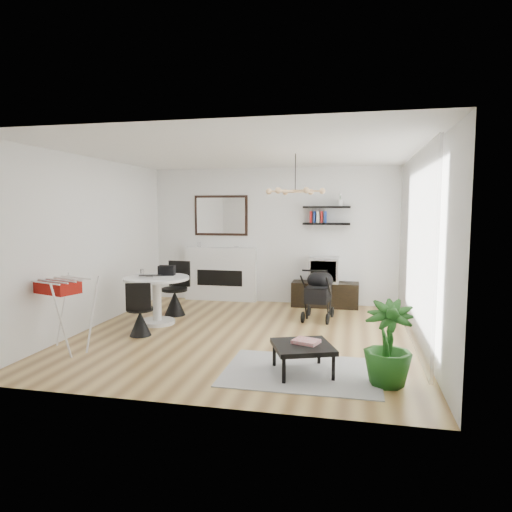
% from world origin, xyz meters
% --- Properties ---
extents(floor, '(5.00, 5.00, 0.00)m').
position_xyz_m(floor, '(0.00, 0.00, 0.00)').
color(floor, olive).
rests_on(floor, ground).
extents(ceiling, '(5.00, 5.00, 0.00)m').
position_xyz_m(ceiling, '(0.00, 0.00, 2.70)').
color(ceiling, white).
rests_on(ceiling, wall_back).
extents(wall_back, '(5.00, 0.00, 5.00)m').
position_xyz_m(wall_back, '(0.00, 2.50, 1.35)').
color(wall_back, white).
rests_on(wall_back, floor).
extents(wall_left, '(0.00, 5.00, 5.00)m').
position_xyz_m(wall_left, '(-2.50, 0.00, 1.35)').
color(wall_left, white).
rests_on(wall_left, floor).
extents(wall_right, '(0.00, 5.00, 5.00)m').
position_xyz_m(wall_right, '(2.50, 0.00, 1.35)').
color(wall_right, white).
rests_on(wall_right, floor).
extents(sheer_curtain, '(0.04, 3.60, 2.60)m').
position_xyz_m(sheer_curtain, '(2.40, 0.20, 1.35)').
color(sheer_curtain, white).
rests_on(sheer_curtain, wall_right).
extents(fireplace, '(1.50, 0.17, 2.16)m').
position_xyz_m(fireplace, '(-1.10, 2.42, 0.69)').
color(fireplace, white).
rests_on(fireplace, floor).
extents(shelf_lower, '(0.90, 0.25, 0.04)m').
position_xyz_m(shelf_lower, '(1.05, 2.37, 1.60)').
color(shelf_lower, black).
rests_on(shelf_lower, wall_back).
extents(shelf_upper, '(0.90, 0.25, 0.04)m').
position_xyz_m(shelf_upper, '(1.05, 2.37, 1.92)').
color(shelf_upper, black).
rests_on(shelf_upper, wall_back).
extents(pendant_lamp, '(0.90, 0.90, 0.10)m').
position_xyz_m(pendant_lamp, '(0.70, 0.30, 2.15)').
color(pendant_lamp, tan).
rests_on(pendant_lamp, ceiling).
extents(tv_console, '(1.27, 0.44, 0.48)m').
position_xyz_m(tv_console, '(1.05, 2.27, 0.24)').
color(tv_console, black).
rests_on(tv_console, floor).
extents(crt_tv, '(0.56, 0.49, 0.49)m').
position_xyz_m(crt_tv, '(1.02, 2.26, 0.72)').
color(crt_tv, '#BCBCBE').
rests_on(crt_tv, tv_console).
extents(dining_table, '(1.07, 1.07, 0.78)m').
position_xyz_m(dining_table, '(-1.58, 0.35, 0.51)').
color(dining_table, white).
rests_on(dining_table, floor).
extents(laptop, '(0.41, 0.34, 0.03)m').
position_xyz_m(laptop, '(-1.67, 0.31, 0.79)').
color(laptop, black).
rests_on(laptop, dining_table).
extents(black_bag, '(0.29, 0.20, 0.16)m').
position_xyz_m(black_bag, '(-1.49, 0.58, 0.86)').
color(black_bag, black).
rests_on(black_bag, dining_table).
extents(newspaper, '(0.40, 0.36, 0.01)m').
position_xyz_m(newspaper, '(-1.42, 0.27, 0.78)').
color(newspaper, white).
rests_on(newspaper, dining_table).
extents(drinking_glass, '(0.06, 0.06, 0.10)m').
position_xyz_m(drinking_glass, '(-1.91, 0.53, 0.83)').
color(drinking_glass, white).
rests_on(drinking_glass, dining_table).
extents(chair_far, '(0.45, 0.47, 0.95)m').
position_xyz_m(chair_far, '(-1.52, 1.01, 0.30)').
color(chair_far, black).
rests_on(chair_far, floor).
extents(chair_near, '(0.43, 0.44, 0.83)m').
position_xyz_m(chair_near, '(-1.52, -0.37, 0.26)').
color(chair_near, black).
rests_on(chair_near, floor).
extents(drying_rack, '(0.81, 0.79, 0.98)m').
position_xyz_m(drying_rack, '(-2.18, -1.27, 0.52)').
color(drying_rack, white).
rests_on(drying_rack, floor).
extents(stroller, '(0.53, 0.78, 0.92)m').
position_xyz_m(stroller, '(1.00, 1.24, 0.39)').
color(stroller, black).
rests_on(stroller, floor).
extents(rug, '(1.79, 1.29, 0.01)m').
position_xyz_m(rug, '(1.01, -1.39, 0.01)').
color(rug, '#9D9D9D').
rests_on(rug, floor).
extents(coffee_table, '(0.83, 0.83, 0.33)m').
position_xyz_m(coffee_table, '(1.02, -1.42, 0.31)').
color(coffee_table, black).
rests_on(coffee_table, rug).
extents(magazines, '(0.34, 0.30, 0.04)m').
position_xyz_m(magazines, '(1.06, -1.36, 0.37)').
color(magazines, '#C4313C').
rests_on(magazines, coffee_table).
extents(potted_plant, '(0.55, 0.55, 0.92)m').
position_xyz_m(potted_plant, '(1.95, -1.56, 0.46)').
color(potted_plant, '#1C5418').
rests_on(potted_plant, floor).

